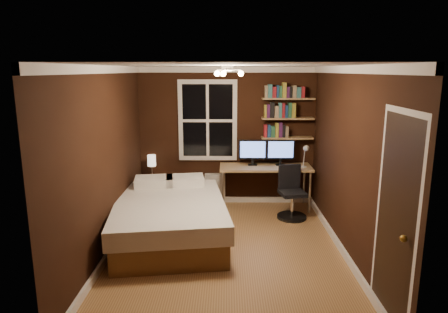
{
  "coord_description": "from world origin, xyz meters",
  "views": [
    {
      "loc": [
        0.0,
        -5.12,
        2.44
      ],
      "look_at": [
        -0.04,
        0.45,
        1.23
      ],
      "focal_mm": 32.0,
      "sensor_mm": 36.0,
      "label": 1
    }
  ],
  "objects_px": {
    "monitor_left": "(253,153)",
    "office_chair": "(291,199)",
    "monitor_right": "(281,153)",
    "radiator": "(215,189)",
    "bed": "(170,218)",
    "nightstand": "(153,192)",
    "desk": "(265,170)",
    "desk_lamp": "(305,156)",
    "bedside_lamp": "(152,167)"
  },
  "relations": [
    {
      "from": "monitor_left",
      "to": "office_chair",
      "type": "distance_m",
      "value": 1.09
    },
    {
      "from": "bed",
      "to": "bedside_lamp",
      "type": "bearing_deg",
      "value": 101.78
    },
    {
      "from": "monitor_left",
      "to": "monitor_right",
      "type": "relative_size",
      "value": 1.0
    },
    {
      "from": "bed",
      "to": "desk_lamp",
      "type": "bearing_deg",
      "value": 21.48
    },
    {
      "from": "bedside_lamp",
      "to": "radiator",
      "type": "xyz_separation_m",
      "value": [
        1.13,
        0.14,
        -0.45
      ]
    },
    {
      "from": "monitor_left",
      "to": "desk_lamp",
      "type": "height_order",
      "value": "monitor_left"
    },
    {
      "from": "monitor_right",
      "to": "office_chair",
      "type": "xyz_separation_m",
      "value": [
        0.13,
        -0.57,
        -0.68
      ]
    },
    {
      "from": "desk",
      "to": "office_chair",
      "type": "relative_size",
      "value": 1.83
    },
    {
      "from": "monitor_right",
      "to": "radiator",
      "type": "bearing_deg",
      "value": 173.38
    },
    {
      "from": "radiator",
      "to": "monitor_left",
      "type": "distance_m",
      "value": 1.0
    },
    {
      "from": "bed",
      "to": "monitor_left",
      "type": "height_order",
      "value": "monitor_left"
    },
    {
      "from": "radiator",
      "to": "monitor_left",
      "type": "height_order",
      "value": "monitor_left"
    },
    {
      "from": "radiator",
      "to": "nightstand",
      "type": "bearing_deg",
      "value": -172.77
    },
    {
      "from": "radiator",
      "to": "monitor_right",
      "type": "xyz_separation_m",
      "value": [
        1.18,
        -0.14,
        0.72
      ]
    },
    {
      "from": "bed",
      "to": "office_chair",
      "type": "relative_size",
      "value": 2.66
    },
    {
      "from": "bed",
      "to": "monitor_left",
      "type": "bearing_deg",
      "value": 40.6
    },
    {
      "from": "radiator",
      "to": "monitor_right",
      "type": "distance_m",
      "value": 1.39
    },
    {
      "from": "radiator",
      "to": "desk",
      "type": "distance_m",
      "value": 1.03
    },
    {
      "from": "nightstand",
      "to": "bedside_lamp",
      "type": "distance_m",
      "value": 0.48
    },
    {
      "from": "monitor_right",
      "to": "office_chair",
      "type": "relative_size",
      "value": 0.56
    },
    {
      "from": "bedside_lamp",
      "to": "nightstand",
      "type": "bearing_deg",
      "value": 0.0
    },
    {
      "from": "bed",
      "to": "nightstand",
      "type": "height_order",
      "value": "bed"
    },
    {
      "from": "bedside_lamp",
      "to": "radiator",
      "type": "distance_m",
      "value": 1.23
    },
    {
      "from": "monitor_right",
      "to": "bedside_lamp",
      "type": "bearing_deg",
      "value": -179.83
    },
    {
      "from": "nightstand",
      "to": "monitor_left",
      "type": "xyz_separation_m",
      "value": [
        1.81,
        0.01,
        0.74
      ]
    },
    {
      "from": "monitor_left",
      "to": "office_chair",
      "type": "bearing_deg",
      "value": -42.56
    },
    {
      "from": "monitor_right",
      "to": "desk",
      "type": "bearing_deg",
      "value": -163.37
    },
    {
      "from": "nightstand",
      "to": "radiator",
      "type": "xyz_separation_m",
      "value": [
        1.13,
        0.14,
        0.02
      ]
    },
    {
      "from": "radiator",
      "to": "office_chair",
      "type": "xyz_separation_m",
      "value": [
        1.3,
        -0.71,
        0.04
      ]
    },
    {
      "from": "office_chair",
      "to": "nightstand",
      "type": "bearing_deg",
      "value": 155.93
    },
    {
      "from": "nightstand",
      "to": "monitor_left",
      "type": "bearing_deg",
      "value": -15.72
    },
    {
      "from": "radiator",
      "to": "bed",
      "type": "bearing_deg",
      "value": -110.98
    },
    {
      "from": "desk_lamp",
      "to": "office_chair",
      "type": "relative_size",
      "value": 0.5
    },
    {
      "from": "desk_lamp",
      "to": "radiator",
      "type": "bearing_deg",
      "value": 166.86
    },
    {
      "from": "monitor_right",
      "to": "desk_lamp",
      "type": "distance_m",
      "value": 0.46
    },
    {
      "from": "desk",
      "to": "desk_lamp",
      "type": "bearing_deg",
      "value": -12.63
    },
    {
      "from": "monitor_left",
      "to": "office_chair",
      "type": "xyz_separation_m",
      "value": [
        0.63,
        -0.57,
        -0.68
      ]
    },
    {
      "from": "bedside_lamp",
      "to": "bed",
      "type": "bearing_deg",
      "value": -70.3
    },
    {
      "from": "bedside_lamp",
      "to": "office_chair",
      "type": "bearing_deg",
      "value": -13.1
    },
    {
      "from": "desk",
      "to": "bed",
      "type": "bearing_deg",
      "value": -137.76
    },
    {
      "from": "monitor_right",
      "to": "office_chair",
      "type": "bearing_deg",
      "value": -77.65
    },
    {
      "from": "bedside_lamp",
      "to": "monitor_right",
      "type": "xyz_separation_m",
      "value": [
        2.31,
        0.01,
        0.27
      ]
    },
    {
      "from": "monitor_left",
      "to": "bedside_lamp",
      "type": "bearing_deg",
      "value": -179.78
    },
    {
      "from": "desk",
      "to": "office_chair",
      "type": "bearing_deg",
      "value": -51.14
    },
    {
      "from": "monitor_right",
      "to": "desk_lamp",
      "type": "height_order",
      "value": "monitor_right"
    },
    {
      "from": "nightstand",
      "to": "desk_lamp",
      "type": "distance_m",
      "value": 2.81
    },
    {
      "from": "monitor_left",
      "to": "office_chair",
      "type": "height_order",
      "value": "monitor_left"
    },
    {
      "from": "desk",
      "to": "office_chair",
      "type": "xyz_separation_m",
      "value": [
        0.4,
        -0.49,
        -0.38
      ]
    },
    {
      "from": "office_chair",
      "to": "bedside_lamp",
      "type": "bearing_deg",
      "value": 155.93
    },
    {
      "from": "desk_lamp",
      "to": "nightstand",
      "type": "bearing_deg",
      "value": 175.28
    }
  ]
}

